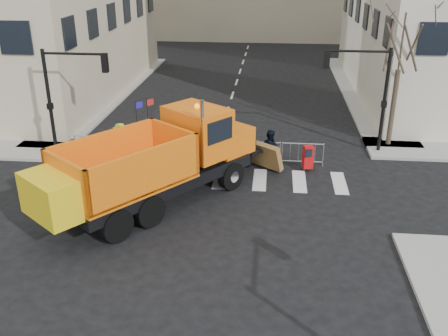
# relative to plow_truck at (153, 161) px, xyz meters

# --- Properties ---
(ground) EXTENTS (120.00, 120.00, 0.00)m
(ground) POSITION_rel_plow_truck_xyz_m (1.70, -2.62, -1.94)
(ground) COLOR black
(ground) RESTS_ON ground
(sidewalk_back) EXTENTS (64.00, 5.00, 0.15)m
(sidewalk_back) POSITION_rel_plow_truck_xyz_m (1.70, 5.88, -1.87)
(sidewalk_back) COLOR gray
(sidewalk_back) RESTS_ON ground
(traffic_light_left) EXTENTS (0.18, 0.18, 5.40)m
(traffic_light_left) POSITION_rel_plow_truck_xyz_m (-6.30, 4.88, 0.76)
(traffic_light_left) COLOR black
(traffic_light_left) RESTS_ON ground
(traffic_light_right) EXTENTS (0.18, 0.18, 5.40)m
(traffic_light_right) POSITION_rel_plow_truck_xyz_m (10.20, 6.88, 0.76)
(traffic_light_right) COLOR black
(traffic_light_right) RESTS_ON ground
(crowd_barriers) EXTENTS (12.60, 0.60, 1.10)m
(crowd_barriers) POSITION_rel_plow_truck_xyz_m (0.95, 4.98, -1.39)
(crowd_barriers) COLOR #9EA0A5
(crowd_barriers) RESTS_ON ground
(street_tree) EXTENTS (3.00, 3.00, 7.50)m
(street_tree) POSITION_rel_plow_truck_xyz_m (10.90, 7.88, 1.81)
(street_tree) COLOR #382B21
(street_tree) RESTS_ON ground
(plow_truck) EXTENTS (9.31, 10.69, 4.37)m
(plow_truck) POSITION_rel_plow_truck_xyz_m (0.00, 0.00, 0.00)
(plow_truck) COLOR black
(plow_truck) RESTS_ON ground
(cop_a) EXTENTS (0.85, 0.69, 2.00)m
(cop_a) POSITION_rel_plow_truck_xyz_m (3.46, 4.38, -0.94)
(cop_a) COLOR black
(cop_a) RESTS_ON ground
(cop_b) EXTENTS (1.17, 1.12, 1.91)m
(cop_b) POSITION_rel_plow_truck_xyz_m (4.60, 4.38, -0.99)
(cop_b) COLOR black
(cop_b) RESTS_ON ground
(cop_c) EXTENTS (0.77, 1.00, 1.59)m
(cop_c) POSITION_rel_plow_truck_xyz_m (3.60, 4.38, -1.15)
(cop_c) COLOR black
(cop_c) RESTS_ON ground
(worker) EXTENTS (1.23, 0.72, 1.88)m
(worker) POSITION_rel_plow_truck_xyz_m (-2.63, 4.24, -0.85)
(worker) COLOR #B7CC18
(worker) RESTS_ON sidewalk_back
(newspaper_box) EXTENTS (0.53, 0.49, 1.10)m
(newspaper_box) POSITION_rel_plow_truck_xyz_m (6.41, 4.15, -1.24)
(newspaper_box) COLOR red
(newspaper_box) RESTS_ON sidewalk_back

